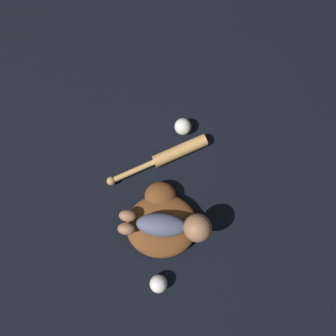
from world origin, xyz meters
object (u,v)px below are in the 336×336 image
object	(u,v)px
baseball_glove	(162,220)
baseball_spare	(159,284)
baby_figure	(174,226)
baseball	(183,127)
baseball_bat	(169,155)

from	to	relation	value
baseball_glove	baseball_spare	xyz separation A→B (m)	(-0.12, -0.22, -0.00)
baby_figure	baseball_spare	world-z (taller)	baby_figure
baseball	baseball_spare	size ratio (longest dim) A/B	1.04
baseball_glove	baseball_bat	bearing A→B (deg)	58.12
baseball_bat	baby_figure	bearing A→B (deg)	-112.18
baseball	baseball_spare	distance (m)	0.66
baby_figure	baseball_spare	size ratio (longest dim) A/B	4.88
baseball_bat	baseball	size ratio (longest dim) A/B	6.28
baseball_bat	baseball	bearing A→B (deg)	39.68
baseball	baseball_bat	bearing A→B (deg)	-140.32
baseball	baseball_spare	world-z (taller)	baseball
baby_figure	baseball_bat	world-z (taller)	baby_figure
baseball_glove	baseball_bat	size ratio (longest dim) A/B	0.80
baby_figure	baseball	world-z (taller)	baby_figure
baseball_spare	baseball_glove	bearing A→B (deg)	62.15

